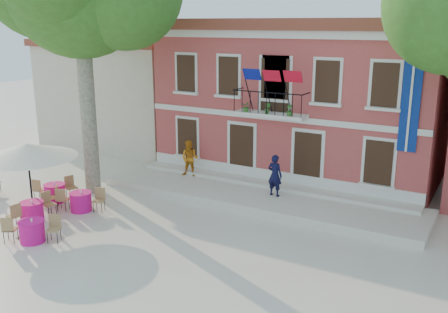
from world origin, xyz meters
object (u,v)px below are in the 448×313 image
Objects in this scene: cafe_table_4 at (81,201)px; pedestrian_orange at (190,158)px; cafe_table_1 at (32,230)px; cafe_table_3 at (55,192)px; pedestrian_navy at (275,175)px; cafe_table_0 at (32,211)px; patio_umbrella at (27,151)px.

pedestrian_orange is at bearing 72.25° from cafe_table_4.
pedestrian_orange is 0.91× the size of cafe_table_1.
cafe_table_1 and cafe_table_3 have the same top height.
cafe_table_3 is at bearing 34.97° from pedestrian_navy.
pedestrian_orange is (-4.61, 0.56, -0.03)m from pedestrian_navy.
pedestrian_navy is at bearing 42.30° from cafe_table_0.
patio_umbrella is 2.08× the size of cafe_table_3.
pedestrian_navy reaches higher than cafe_table_4.
cafe_table_1 is at bearing -52.68° from cafe_table_3.
pedestrian_orange is 8.39m from cafe_table_1.
cafe_table_0 is 2.15m from cafe_table_3.
pedestrian_orange reaches higher than cafe_table_0.
patio_umbrella is at bearing -129.16° from pedestrian_orange.
pedestrian_navy reaches higher than cafe_table_3.
cafe_table_3 is at bearing 172.46° from cafe_table_4.
cafe_table_3 and cafe_table_4 have the same top height.
patio_umbrella is 1.94× the size of cafe_table_0.
pedestrian_navy is 0.90× the size of cafe_table_0.
cafe_table_0 is 1.97m from cafe_table_1.
patio_umbrella is at bearing -80.60° from cafe_table_3.
patio_umbrella is 1.97× the size of cafe_table_4.
pedestrian_orange is 6.19m from cafe_table_3.
cafe_table_3 is at bearing 99.40° from patio_umbrella.
patio_umbrella reaches higher than pedestrian_navy.
cafe_table_0 is 1.01× the size of cafe_table_4.
patio_umbrella reaches higher than cafe_table_1.
cafe_table_0 is (-7.12, -6.48, -0.77)m from pedestrian_navy.
cafe_table_4 is (-6.32, -4.77, -0.77)m from pedestrian_navy.
cafe_table_1 is 1.03× the size of cafe_table_3.
pedestrian_orange is at bearing -1.31° from pedestrian_navy.
pedestrian_orange is (3.22, 6.42, -1.39)m from patio_umbrella.
cafe_table_3 is (-8.05, -4.54, -0.76)m from pedestrian_navy.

